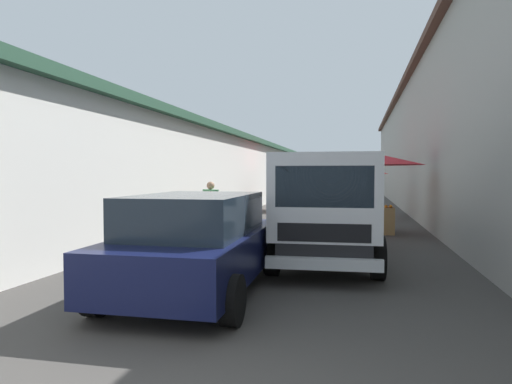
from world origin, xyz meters
TOP-DOWN VIEW (x-y plane):
  - ground at (13.50, 0.00)m, footprint 90.00×90.00m
  - building_left_whitewash at (15.75, 7.13)m, footprint 49.80×7.50m
  - fruit_stall_far_right at (19.01, 1.62)m, footprint 2.37×2.37m
  - fruit_stall_mid_lane at (11.28, -2.19)m, footprint 2.46×2.46m
  - fruit_stall_far_left at (16.20, -1.44)m, footprint 2.56×2.56m
  - hatchback_car at (4.05, 0.77)m, footprint 3.95×2.00m
  - delivery_truck at (6.07, -0.93)m, footprint 5.01×2.19m
  - vendor_by_crates at (9.02, 2.31)m, footprint 0.41×0.54m
  - vendor_in_shade at (11.56, 1.01)m, footprint 0.64×0.22m

SIDE VIEW (x-z plane):
  - ground at x=13.50m, z-range 0.00..0.00m
  - hatchback_car at x=4.05m, z-range 0.01..1.46m
  - vendor_by_crates at x=9.02m, z-range 0.11..1.66m
  - vendor_in_shade at x=11.56m, z-range 0.12..1.70m
  - delivery_truck at x=6.07m, z-range 0.00..2.08m
  - fruit_stall_far_left at x=16.20m, z-range 0.58..2.78m
  - building_left_whitewash at x=15.75m, z-range 0.01..3.62m
  - fruit_stall_mid_lane at x=11.28m, z-range 0.66..3.05m
  - fruit_stall_far_right at x=19.01m, z-range 0.68..3.10m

